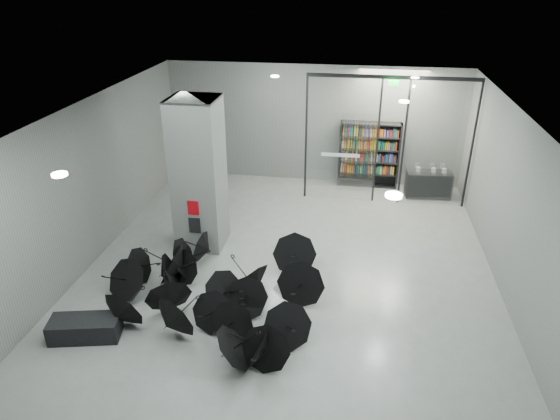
% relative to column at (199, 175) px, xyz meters
% --- Properties ---
extents(room, '(14.00, 14.02, 4.01)m').
position_rel_column_xyz_m(room, '(2.50, -2.00, 0.84)').
color(room, gray).
rests_on(room, ground).
extents(column, '(1.20, 1.20, 4.00)m').
position_rel_column_xyz_m(column, '(0.00, 0.00, 0.00)').
color(column, slate).
rests_on(column, ground).
extents(fire_cabinet, '(0.28, 0.04, 0.38)m').
position_rel_column_xyz_m(fire_cabinet, '(0.00, -0.62, -0.65)').
color(fire_cabinet, '#A50A07').
rests_on(fire_cabinet, column).
extents(info_panel, '(0.30, 0.03, 0.42)m').
position_rel_column_xyz_m(info_panel, '(0.00, -0.62, -1.15)').
color(info_panel, black).
rests_on(info_panel, column).
extents(exit_sign, '(0.30, 0.06, 0.15)m').
position_rel_column_xyz_m(exit_sign, '(4.90, 3.30, 1.82)').
color(exit_sign, '#0CE533').
rests_on(exit_sign, room).
extents(glass_partition, '(5.06, 0.08, 4.00)m').
position_rel_column_xyz_m(glass_partition, '(4.89, 3.50, 0.18)').
color(glass_partition, silver).
rests_on(glass_partition, ground).
extents(bench, '(1.47, 0.88, 0.44)m').
position_rel_column_xyz_m(bench, '(-1.24, -4.14, -1.78)').
color(bench, black).
rests_on(bench, ground).
extents(bookshelf, '(2.02, 0.42, 2.22)m').
position_rel_column_xyz_m(bookshelf, '(4.42, 4.75, -0.89)').
color(bookshelf, black).
rests_on(bookshelf, ground).
extents(shop_counter, '(1.47, 0.67, 0.86)m').
position_rel_column_xyz_m(shop_counter, '(6.38, 4.09, -1.57)').
color(shop_counter, black).
rests_on(shop_counter, ground).
extents(umbrella_cluster, '(5.19, 4.71, 1.33)m').
position_rel_column_xyz_m(umbrella_cluster, '(1.09, -2.77, -1.70)').
color(umbrella_cluster, black).
rests_on(umbrella_cluster, ground).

